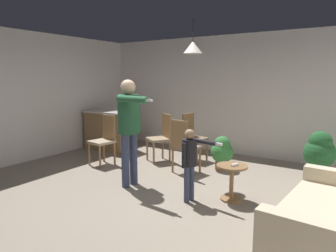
# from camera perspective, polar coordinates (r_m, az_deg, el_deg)

# --- Properties ---
(ground) EXTENTS (7.68, 7.68, 0.00)m
(ground) POSITION_cam_1_polar(r_m,az_deg,el_deg) (4.76, -4.99, -12.62)
(ground) COLOR gray
(wall_back) EXTENTS (6.40, 0.10, 2.70)m
(wall_back) POSITION_cam_1_polar(r_m,az_deg,el_deg) (7.22, 10.70, 5.71)
(wall_back) COLOR silver
(wall_back) RESTS_ON ground
(wall_left) EXTENTS (0.10, 6.40, 2.70)m
(wall_left) POSITION_cam_1_polar(r_m,az_deg,el_deg) (6.88, -26.77, 4.74)
(wall_left) COLOR silver
(wall_left) RESTS_ON ground
(couch_floral) EXTENTS (0.99, 1.86, 1.00)m
(couch_floral) POSITION_cam_1_polar(r_m,az_deg,el_deg) (3.64, 28.48, -15.08)
(couch_floral) COLOR beige
(couch_floral) RESTS_ON ground
(kitchen_counter) EXTENTS (1.26, 0.66, 0.95)m
(kitchen_counter) POSITION_cam_1_polar(r_m,az_deg,el_deg) (7.59, -10.75, -0.76)
(kitchen_counter) COLOR #99754C
(kitchen_counter) RESTS_ON ground
(side_table_by_couch) EXTENTS (0.44, 0.44, 0.52)m
(side_table_by_couch) POSITION_cam_1_polar(r_m,az_deg,el_deg) (4.53, 11.81, -9.52)
(side_table_by_couch) COLOR olive
(side_table_by_couch) RESTS_ON ground
(person_adult) EXTENTS (0.83, 0.56, 1.72)m
(person_adult) POSITION_cam_1_polar(r_m,az_deg,el_deg) (4.88, -7.25, 0.93)
(person_adult) COLOR #384260
(person_adult) RESTS_ON ground
(person_child) EXTENTS (0.57, 0.30, 1.05)m
(person_child) POSITION_cam_1_polar(r_m,az_deg,el_deg) (4.30, 4.14, -5.83)
(person_child) COLOR #384260
(person_child) RESTS_ON ground
(dining_chair_by_counter) EXTENTS (0.50, 0.50, 1.00)m
(dining_chair_by_counter) POSITION_cam_1_polar(r_m,az_deg,el_deg) (5.58, 2.98, -3.44)
(dining_chair_by_counter) COLOR olive
(dining_chair_by_counter) RESTS_ON ground
(dining_chair_near_wall) EXTENTS (0.48, 0.48, 1.00)m
(dining_chair_near_wall) POSITION_cam_1_polar(r_m,az_deg,el_deg) (6.30, -11.81, -2.19)
(dining_chair_near_wall) COLOR olive
(dining_chair_near_wall) RESTS_ON ground
(dining_chair_centre_back) EXTENTS (0.58, 0.58, 1.00)m
(dining_chair_centre_back) POSITION_cam_1_polar(r_m,az_deg,el_deg) (6.40, -1.22, -1.81)
(dining_chair_centre_back) COLOR olive
(dining_chair_centre_back) RESTS_ON ground
(dining_chair_spare) EXTENTS (0.47, 0.47, 1.00)m
(dining_chair_spare) POSITION_cam_1_polar(r_m,az_deg,el_deg) (6.48, 4.58, -1.70)
(dining_chair_spare) COLOR olive
(dining_chair_spare) RESTS_ON ground
(potted_plant_corner) EXTENTS (0.54, 0.54, 0.83)m
(potted_plant_corner) POSITION_cam_1_polar(r_m,az_deg,el_deg) (6.00, 26.48, -4.37)
(potted_plant_corner) COLOR brown
(potted_plant_corner) RESTS_ON ground
(potted_plant_by_wall) EXTENTS (0.43, 0.43, 0.65)m
(potted_plant_by_wall) POSITION_cam_1_polar(r_m,az_deg,el_deg) (5.93, 10.06, -4.67)
(potted_plant_by_wall) COLOR brown
(potted_plant_by_wall) RESTS_ON ground
(spare_remote_on_table) EXTENTS (0.07, 0.13, 0.04)m
(spare_remote_on_table) POSITION_cam_1_polar(r_m,az_deg,el_deg) (4.43, 12.36, -7.11)
(spare_remote_on_table) COLOR white
(spare_remote_on_table) RESTS_ON side_table_by_couch
(ceiling_light_pendant) EXTENTS (0.32, 0.32, 0.55)m
(ceiling_light_pendant) POSITION_cam_1_polar(r_m,az_deg,el_deg) (5.26, 4.66, 14.46)
(ceiling_light_pendant) COLOR silver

